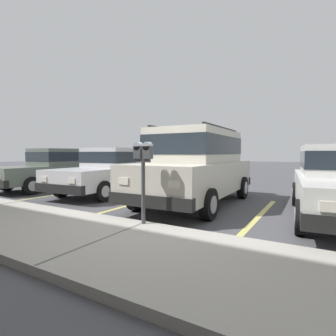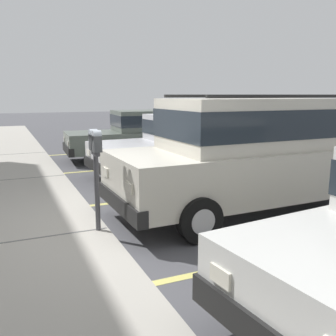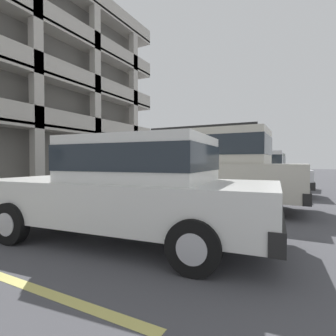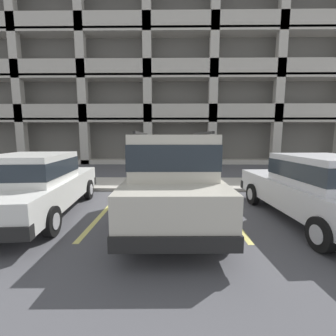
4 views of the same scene
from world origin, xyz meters
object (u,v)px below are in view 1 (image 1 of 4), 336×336
object	(u,v)px
blue_coupe	(57,167)
parking_meter_near	(143,163)
dark_hatchback	(113,169)
silver_suv	(196,164)

from	to	relation	value
blue_coupe	parking_meter_near	distance (m)	6.84
dark_hatchback	silver_suv	bearing A→B (deg)	170.58
silver_suv	dark_hatchback	bearing A→B (deg)	-7.22
silver_suv	blue_coupe	bearing A→B (deg)	-2.83
dark_hatchback	parking_meter_near	xyz separation A→B (m)	(-3.46, 3.05, 0.38)
parking_meter_near	blue_coupe	bearing A→B (deg)	-24.94
dark_hatchback	parking_meter_near	bearing A→B (deg)	135.18
dark_hatchback	parking_meter_near	size ratio (longest dim) A/B	3.17
silver_suv	blue_coupe	distance (m)	6.01
parking_meter_near	dark_hatchback	bearing A→B (deg)	-41.44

